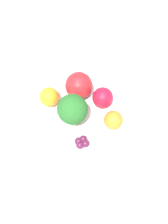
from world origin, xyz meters
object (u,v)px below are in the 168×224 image
apple_green (79,86)px  orange_front (49,97)px  orange_back (113,120)px  broccoli (72,110)px  grape_cluster (82,142)px  apple_red (103,98)px  bowl (84,118)px

apple_green → orange_front: apple_green is taller
apple_green → orange_back: apple_green is taller
broccoli → grape_cluster: 0.07m
broccoli → apple_red: bearing=-25.7°
bowl → orange_front: bearing=95.8°
bowl → grape_cluster: bearing=-155.2°
bowl → orange_front: size_ratio=5.08×
bowl → orange_front: orange_front is taller
apple_red → bowl: bearing=153.8°
broccoli → apple_red: broccoli is taller
apple_red → grape_cluster: size_ratio=1.50×
apple_green → apple_red: bearing=-89.2°
apple_red → grape_cluster: bearing=-176.1°
broccoli → grape_cluster: (-0.04, -0.04, -0.04)m
bowl → broccoli: size_ratio=2.83×
broccoli → orange_front: size_ratio=1.79×
bowl → orange_back: orange_back is taller
apple_red → grape_cluster: apple_red is taller
broccoli → apple_green: (0.07, 0.02, -0.01)m
apple_green → orange_back: (-0.04, -0.10, -0.01)m
orange_front → apple_green: bearing=-40.9°
bowl → apple_green: (0.04, 0.04, 0.05)m
bowl → apple_green: 0.07m
bowl → grape_cluster: size_ratio=7.20×
apple_red → grape_cluster: 0.11m
orange_front → grape_cluster: size_ratio=1.42×
apple_green → bowl: bearing=-140.1°
apple_green → orange_back: size_ratio=1.53×
orange_front → broccoli: bearing=-104.1°
grape_cluster → apple_red: bearing=3.9°
apple_green → orange_front: size_ratio=1.41×
grape_cluster → bowl: bearing=24.8°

